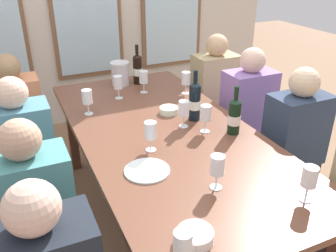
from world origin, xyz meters
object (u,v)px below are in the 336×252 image
metal_pitcher (120,73)px  wine_glass_4 (150,131)px  seated_person_2 (37,227)px  seated_person_4 (19,130)px  wine_glass_8 (87,97)px  wine_glass_2 (310,177)px  seated_person_1 (246,120)px  tasting_bowl_1 (169,110)px  wine_glass_6 (118,83)px  wine_glass_7 (144,78)px  wine_glass_0 (206,114)px  wine_glass_3 (183,244)px  seated_person_3 (292,151)px  tasting_bowl_0 (195,236)px  wine_bottle_0 (195,101)px  dining_table (166,141)px  white_plate_0 (147,171)px  wine_glass_5 (217,167)px  wine_bottle_1 (234,116)px  seated_person_5 (214,99)px  wine_glass_9 (184,109)px  wine_bottle_2 (138,69)px  wine_glass_1 (186,79)px

metal_pitcher → wine_glass_4: bearing=-99.1°
seated_person_2 → seated_person_4: bearing=90.0°
wine_glass_8 → wine_glass_2: bearing=-63.4°
seated_person_1 → tasting_bowl_1: bearing=-176.1°
wine_glass_6 → wine_glass_7: (0.22, 0.04, -0.00)m
wine_glass_0 → wine_glass_7: (-0.10, 0.79, -0.00)m
wine_glass_3 → seated_person_3: size_ratio=0.16×
metal_pitcher → wine_glass_8: metal_pitcher is taller
tasting_bowl_0 → seated_person_4: (-0.55, 1.75, -0.24)m
wine_bottle_0 → wine_glass_7: bearing=101.6°
dining_table → white_plate_0: (-0.27, -0.37, 0.07)m
dining_table → wine_glass_6: size_ratio=12.73×
wine_glass_5 → wine_glass_6: same height
metal_pitcher → seated_person_4: size_ratio=0.17×
dining_table → wine_bottle_1: 0.45m
wine_glass_7 → wine_glass_3: bearing=-106.6°
metal_pitcher → wine_glass_4: size_ratio=1.09×
white_plate_0 → tasting_bowl_1: size_ratio=1.84×
wine_bottle_0 → wine_glass_4: bearing=-147.9°
wine_glass_6 → seated_person_5: (0.93, 0.15, -0.33)m
tasting_bowl_0 → wine_glass_9: wine_glass_9 is taller
wine_bottle_0 → tasting_bowl_0: (-0.52, -0.98, -0.11)m
wine_glass_5 → wine_bottle_1: bearing=48.7°
wine_bottle_0 → wine_glass_9: wine_bottle_0 is taller
wine_glass_8 → seated_person_3: bearing=-30.0°
wine_bottle_0 → wine_glass_9: size_ratio=1.93×
wine_bottle_1 → wine_glass_8: 0.98m
wine_glass_5 → seated_person_3: seated_person_3 is taller
wine_glass_3 → wine_glass_7: bearing=73.4°
wine_bottle_2 → wine_glass_3: (-0.53, -1.91, -0.00)m
wine_glass_1 → seated_person_5: (0.43, 0.27, -0.34)m
wine_glass_3 → seated_person_5: seated_person_5 is taller
wine_glass_9 → wine_glass_6: bearing=109.9°
seated_person_2 → dining_table: bearing=19.9°
seated_person_2 → wine_glass_5: bearing=-22.3°
wine_bottle_1 → wine_bottle_0: bearing=114.9°
wine_glass_8 → wine_glass_9: size_ratio=1.00×
wine_glass_1 → wine_glass_2: same height
wine_glass_8 → seated_person_1: seated_person_1 is taller
wine_bottle_1 → wine_glass_1: wine_bottle_1 is taller
tasting_bowl_0 → wine_glass_5: (0.26, 0.27, 0.09)m
tasting_bowl_0 → wine_glass_5: wine_glass_5 is taller
tasting_bowl_0 → wine_glass_6: wine_glass_6 is taller
wine_glass_6 → seated_person_5: size_ratio=0.16×
seated_person_5 → seated_person_4: bearing=178.0°
dining_table → wine_bottle_0: size_ratio=6.60×
white_plate_0 → wine_glass_8: wine_glass_8 is taller
wine_glass_4 → seated_person_4: bearing=122.6°
wine_glass_1 → wine_glass_3: 1.72m
wine_glass_8 → seated_person_5: 1.30m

